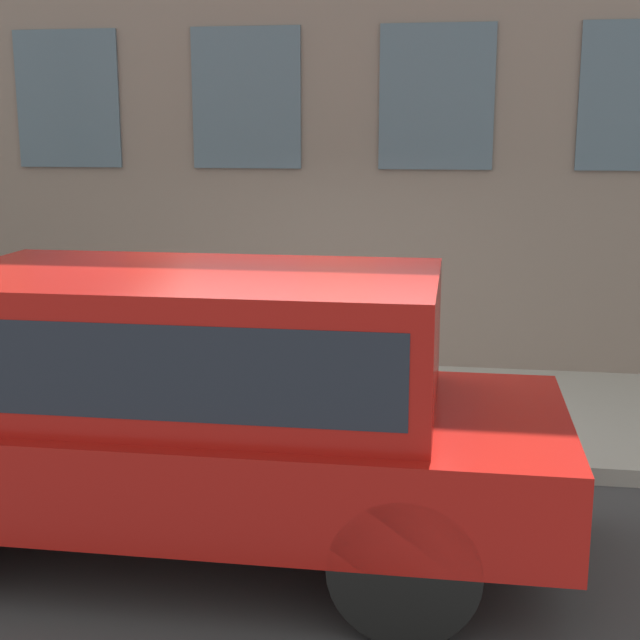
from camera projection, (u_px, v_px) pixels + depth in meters
ground_plane at (292, 468)px, 7.33m from camera, size 80.00×80.00×0.00m
sidewalk at (319, 407)px, 8.72m from camera, size 2.91×60.00×0.14m
fire_hydrant at (295, 388)px, 7.75m from camera, size 0.30×0.42×0.75m
person at (345, 342)px, 7.67m from camera, size 0.32×0.21×1.32m
parked_truck_red_near at (186, 392)px, 5.71m from camera, size 1.92×4.94×1.86m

